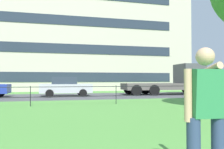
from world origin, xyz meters
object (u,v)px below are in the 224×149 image
Objects in this scene: flatbed_truck_far_left at (175,81)px; apartment_building_background at (37,31)px; car_silver_center at (66,87)px; person_thrower at (205,112)px; car_grey_right at (223,86)px.

apartment_building_background reaches higher than flatbed_truck_far_left.
apartment_building_background is (-3.51, 15.94, 7.56)m from car_silver_center.
apartment_building_background is (-13.19, 15.63, 7.12)m from flatbed_truck_far_left.
car_silver_center is 9.70m from flatbed_truck_far_left.
car_silver_center is at bearing 93.86° from person_thrower.
car_grey_right is at bearing -41.64° from apartment_building_background.
flatbed_truck_far_left is 1.83× the size of car_grey_right.
car_grey_right is (4.78, -0.35, -0.44)m from flatbed_truck_far_left.
flatbed_truck_far_left is (8.61, 16.22, 0.30)m from person_thrower.
car_silver_center is at bearing -77.60° from apartment_building_background.
car_grey_right is (13.39, 15.87, -0.13)m from person_thrower.
person_thrower is 0.23× the size of flatbed_truck_far_left.
apartment_building_background reaches higher than car_grey_right.
apartment_building_background is at bearing 130.17° from flatbed_truck_far_left.
flatbed_truck_far_left is at bearing 62.02° from person_thrower.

